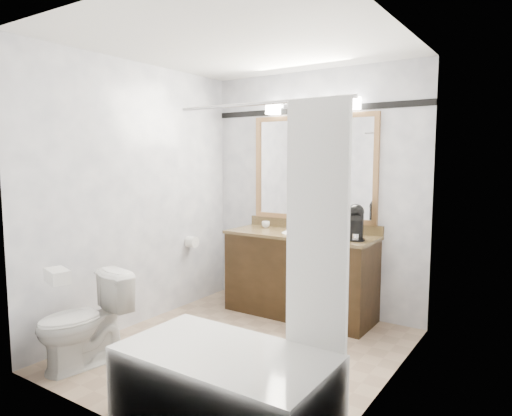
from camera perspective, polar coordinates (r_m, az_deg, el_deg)
name	(u,v)px	position (r m, az deg, el deg)	size (l,w,h in m)	color
room	(242,202)	(3.71, -1.82, 0.77)	(2.42, 2.62, 2.52)	tan
vanity	(300,273)	(4.71, 5.49, -8.07)	(1.53, 0.58, 0.97)	black
mirror	(313,168)	(4.80, 7.13, 4.96)	(1.40, 0.04, 1.10)	#A7794B
vanity_light_bar	(311,106)	(4.78, 6.93, 12.56)	(1.02, 0.14, 0.12)	silver
accent_stripe	(314,110)	(4.83, 7.29, 12.09)	(2.40, 0.01, 0.06)	black
bathtub	(230,377)	(2.96, -3.22, -20.38)	(1.30, 0.75, 1.96)	white
tp_roll	(192,242)	(5.01, -8.03, -4.21)	(0.12, 0.12, 0.11)	white
toilet	(84,321)	(3.85, -20.75, -13.10)	(0.40, 0.70, 0.71)	white
tissue_box	(57,276)	(3.63, -23.58, -7.77)	(0.23, 0.13, 0.10)	white
coffee_maker	(356,221)	(4.32, 12.37, -1.64)	(0.18, 0.21, 0.33)	black
cup_left	(266,224)	(4.98, 1.22, -2.06)	(0.09, 0.09, 0.07)	white
soap_bottle_a	(298,225)	(4.79, 5.24, -2.13)	(0.05, 0.05, 0.12)	white
soap_bottle_b	(316,228)	(4.69, 7.57, -2.53)	(0.07, 0.07, 0.08)	white
soap_bar	(317,232)	(4.66, 7.67, -2.98)	(0.07, 0.04, 0.02)	beige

